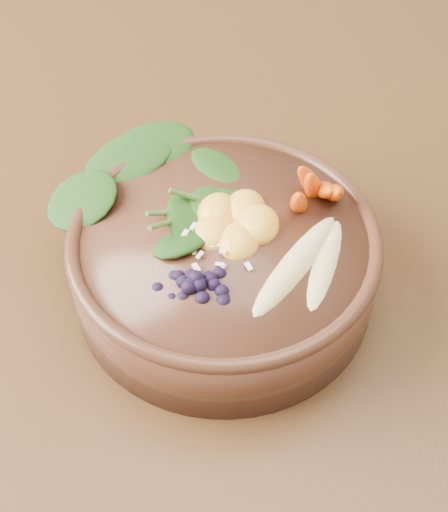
{
  "coord_description": "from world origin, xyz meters",
  "views": [
    {
      "loc": [
        -0.22,
        -0.49,
        1.24
      ],
      "look_at": [
        -0.31,
        -0.11,
        0.79
      ],
      "focal_mm": 50.0,
      "sensor_mm": 36.0,
      "label": 1
    }
  ],
  "objects_px": {
    "mandarin_cluster": "(235,212)",
    "blueberry_pile": "(196,268)",
    "stoneware_bowl": "(224,264)",
    "carrot_cluster": "(312,169)",
    "banana_halves": "(312,253)",
    "kale_heap": "(210,165)"
  },
  "relations": [
    {
      "from": "banana_halves",
      "to": "blueberry_pile",
      "type": "xyz_separation_m",
      "value": [
        -0.08,
        -0.04,
        0.01
      ]
    },
    {
      "from": "stoneware_bowl",
      "to": "blueberry_pile",
      "type": "distance_m",
      "value": 0.07
    },
    {
      "from": "stoneware_bowl",
      "to": "mandarin_cluster",
      "type": "relative_size",
      "value": 3.15
    },
    {
      "from": "kale_heap",
      "to": "banana_halves",
      "type": "xyz_separation_m",
      "value": [
        0.1,
        -0.07,
        -0.01
      ]
    },
    {
      "from": "carrot_cluster",
      "to": "banana_halves",
      "type": "relative_size",
      "value": 0.51
    },
    {
      "from": "kale_heap",
      "to": "blueberry_pile",
      "type": "xyz_separation_m",
      "value": [
        0.02,
        -0.11,
        -0.0
      ]
    },
    {
      "from": "kale_heap",
      "to": "blueberry_pile",
      "type": "distance_m",
      "value": 0.11
    },
    {
      "from": "carrot_cluster",
      "to": "stoneware_bowl",
      "type": "bearing_deg",
      "value": -123.69
    },
    {
      "from": "blueberry_pile",
      "to": "banana_halves",
      "type": "bearing_deg",
      "value": 24.73
    },
    {
      "from": "mandarin_cluster",
      "to": "blueberry_pile",
      "type": "height_order",
      "value": "blueberry_pile"
    },
    {
      "from": "carrot_cluster",
      "to": "blueberry_pile",
      "type": "distance_m",
      "value": 0.13
    },
    {
      "from": "stoneware_bowl",
      "to": "mandarin_cluster",
      "type": "xyz_separation_m",
      "value": [
        0.01,
        0.01,
        0.05
      ]
    },
    {
      "from": "mandarin_cluster",
      "to": "carrot_cluster",
      "type": "bearing_deg",
      "value": 36.44
    },
    {
      "from": "kale_heap",
      "to": "blueberry_pile",
      "type": "relative_size",
      "value": 1.42
    },
    {
      "from": "carrot_cluster",
      "to": "blueberry_pile",
      "type": "xyz_separation_m",
      "value": [
        -0.07,
        -0.11,
        -0.02
      ]
    },
    {
      "from": "carrot_cluster",
      "to": "mandarin_cluster",
      "type": "height_order",
      "value": "carrot_cluster"
    },
    {
      "from": "kale_heap",
      "to": "mandarin_cluster",
      "type": "relative_size",
      "value": 2.07
    },
    {
      "from": "carrot_cluster",
      "to": "kale_heap",
      "type": "bearing_deg",
      "value": -169.49
    },
    {
      "from": "carrot_cluster",
      "to": "mandarin_cluster",
      "type": "xyz_separation_m",
      "value": [
        -0.06,
        -0.04,
        -0.02
      ]
    },
    {
      "from": "stoneware_bowl",
      "to": "banana_halves",
      "type": "distance_m",
      "value": 0.09
    },
    {
      "from": "carrot_cluster",
      "to": "banana_halves",
      "type": "distance_m",
      "value": 0.07
    },
    {
      "from": "kale_heap",
      "to": "mandarin_cluster",
      "type": "distance_m",
      "value": 0.06
    }
  ]
}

